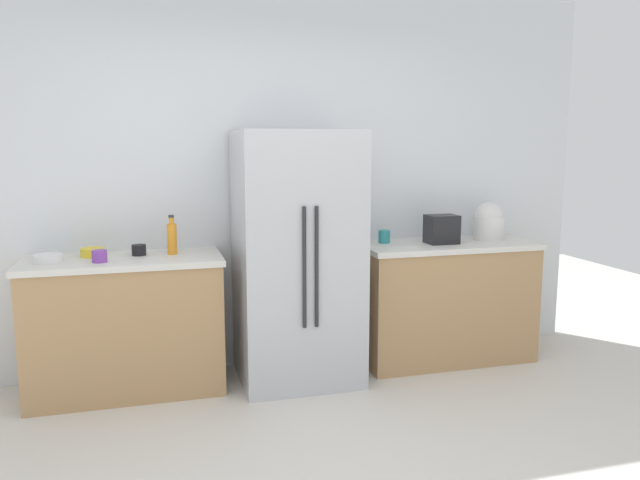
% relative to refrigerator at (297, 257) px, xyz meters
% --- Properties ---
extents(kitchen_back_panel, '(5.20, 0.10, 2.76)m').
position_rel_refrigerator_xyz_m(kitchen_back_panel, '(-0.21, 0.42, 0.52)').
color(kitchen_back_panel, silver).
rests_on(kitchen_back_panel, ground_plane).
extents(counter_left, '(1.26, 0.59, 0.90)m').
position_rel_refrigerator_xyz_m(counter_left, '(-1.14, 0.08, -0.41)').
color(counter_left, tan).
rests_on(counter_left, ground_plane).
extents(counter_right, '(1.32, 0.59, 0.90)m').
position_rel_refrigerator_xyz_m(counter_right, '(1.17, 0.08, -0.41)').
color(counter_right, tan).
rests_on(counter_right, ground_plane).
extents(refrigerator, '(0.81, 0.73, 1.73)m').
position_rel_refrigerator_xyz_m(refrigerator, '(0.00, 0.00, 0.00)').
color(refrigerator, '#B7BABF').
rests_on(refrigerator, ground_plane).
extents(toaster, '(0.22, 0.17, 0.21)m').
position_rel_refrigerator_xyz_m(toaster, '(1.12, 0.06, 0.15)').
color(toaster, black).
rests_on(toaster, counter_right).
extents(rice_cooker, '(0.24, 0.24, 0.29)m').
position_rel_refrigerator_xyz_m(rice_cooker, '(1.55, 0.13, 0.18)').
color(rice_cooker, silver).
rests_on(rice_cooker, counter_right).
extents(bottle_a, '(0.06, 0.06, 0.26)m').
position_rel_refrigerator_xyz_m(bottle_a, '(-0.83, 0.13, 0.15)').
color(bottle_a, orange).
rests_on(bottle_a, counter_left).
extents(cup_a, '(0.09, 0.09, 0.07)m').
position_rel_refrigerator_xyz_m(cup_a, '(-1.04, 0.14, 0.08)').
color(cup_a, black).
rests_on(cup_a, counter_left).
extents(cup_b, '(0.09, 0.09, 0.10)m').
position_rel_refrigerator_xyz_m(cup_b, '(0.72, 0.19, 0.09)').
color(cup_b, teal).
rests_on(cup_b, counter_right).
extents(cup_c, '(0.09, 0.09, 0.08)m').
position_rel_refrigerator_xyz_m(cup_c, '(-1.28, -0.04, 0.08)').
color(cup_c, purple).
rests_on(cup_c, counter_left).
extents(bowl_a, '(0.18, 0.18, 0.05)m').
position_rel_refrigerator_xyz_m(bowl_a, '(-1.59, 0.04, 0.07)').
color(bowl_a, white).
rests_on(bowl_a, counter_left).
extents(bowl_b, '(0.15, 0.15, 0.06)m').
position_rel_refrigerator_xyz_m(bowl_b, '(-1.34, 0.18, 0.07)').
color(bowl_b, yellow).
rests_on(bowl_b, counter_left).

